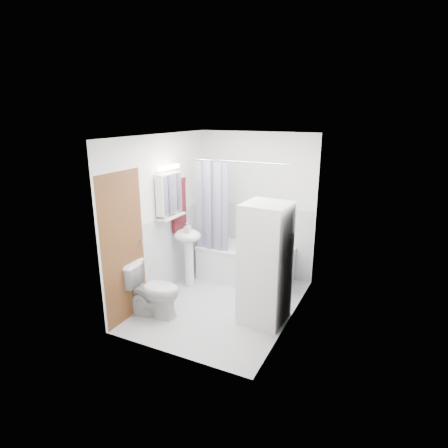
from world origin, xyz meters
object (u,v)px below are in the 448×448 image
at_px(bathtub, 245,262).
at_px(toilet, 153,290).
at_px(sink, 188,244).
at_px(washer_dryer, 265,264).

bearing_deg(bathtub, toilet, -113.86).
relative_size(bathtub, toilet, 1.98).
bearing_deg(sink, bathtub, 38.77).
xyz_separation_m(bathtub, washer_dryer, (0.70, -1.02, 0.49)).
bearing_deg(bathtub, sink, -141.23).
xyz_separation_m(bathtub, toilet, (-0.70, -1.58, 0.06)).
relative_size(sink, washer_dryer, 0.65).
bearing_deg(washer_dryer, bathtub, 127.80).
relative_size(sink, toilet, 1.37).
xyz_separation_m(washer_dryer, toilet, (-1.40, -0.55, -0.43)).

